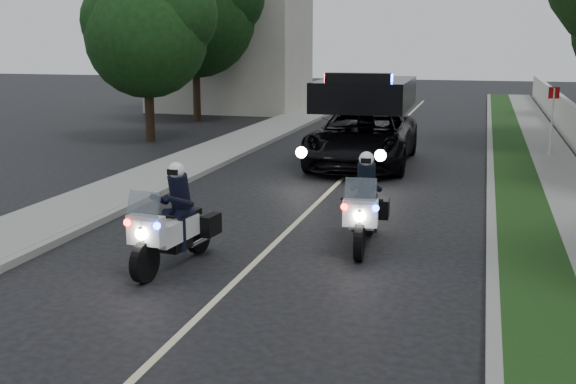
% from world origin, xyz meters
% --- Properties ---
extents(ground, '(120.00, 120.00, 0.00)m').
position_xyz_m(ground, '(0.00, 0.00, 0.00)').
color(ground, black).
rests_on(ground, ground).
extents(curb_right, '(0.20, 60.00, 0.15)m').
position_xyz_m(curb_right, '(4.10, 10.00, 0.07)').
color(curb_right, gray).
rests_on(curb_right, ground).
extents(grass_verge, '(1.20, 60.00, 0.16)m').
position_xyz_m(grass_verge, '(4.80, 10.00, 0.08)').
color(grass_verge, '#193814').
rests_on(grass_verge, ground).
extents(sidewalk_right, '(1.40, 60.00, 0.16)m').
position_xyz_m(sidewalk_right, '(6.10, 10.00, 0.08)').
color(sidewalk_right, gray).
rests_on(sidewalk_right, ground).
extents(curb_left, '(0.20, 60.00, 0.15)m').
position_xyz_m(curb_left, '(-4.10, 10.00, 0.07)').
color(curb_left, gray).
rests_on(curb_left, ground).
extents(sidewalk_left, '(2.00, 60.00, 0.16)m').
position_xyz_m(sidewalk_left, '(-5.20, 10.00, 0.08)').
color(sidewalk_left, gray).
rests_on(sidewalk_left, ground).
extents(building_far, '(8.00, 6.00, 7.00)m').
position_xyz_m(building_far, '(-10.00, 26.00, 3.50)').
color(building_far, '#A8A396').
rests_on(building_far, ground).
extents(lane_marking, '(0.12, 50.00, 0.01)m').
position_xyz_m(lane_marking, '(0.00, 10.00, 0.00)').
color(lane_marking, '#BFB78C').
rests_on(lane_marking, ground).
extents(police_moto_left, '(1.01, 2.25, 1.85)m').
position_xyz_m(police_moto_left, '(-1.31, -0.96, 0.00)').
color(police_moto_left, silver).
rests_on(police_moto_left, ground).
extents(police_moto_right, '(0.91, 2.21, 1.84)m').
position_xyz_m(police_moto_right, '(1.71, 1.15, 0.00)').
color(police_moto_right, silver).
rests_on(police_moto_right, ground).
extents(police_suv, '(3.13, 6.56, 3.16)m').
position_xyz_m(police_suv, '(0.16, 10.20, 0.00)').
color(police_suv, black).
rests_on(police_suv, ground).
extents(bicycle, '(0.79, 1.83, 0.93)m').
position_xyz_m(bicycle, '(-2.63, 20.02, 0.00)').
color(bicycle, black).
rests_on(bicycle, ground).
extents(cyclist, '(0.67, 0.50, 1.73)m').
position_xyz_m(cyclist, '(-2.63, 20.02, 0.00)').
color(cyclist, black).
rests_on(cyclist, ground).
extents(sign_post, '(0.50, 0.50, 2.48)m').
position_xyz_m(sign_post, '(6.00, 12.86, 0.00)').
color(sign_post, '#B60D18').
rests_on(sign_post, ground).
extents(tree_left_near, '(6.09, 6.09, 7.81)m').
position_xyz_m(tree_left_near, '(-8.78, 13.31, 0.00)').
color(tree_left_near, '#163C14').
rests_on(tree_left_near, ground).
extents(tree_left_far, '(6.30, 6.30, 9.67)m').
position_xyz_m(tree_left_far, '(-9.70, 20.29, 0.00)').
color(tree_left_far, black).
rests_on(tree_left_far, ground).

